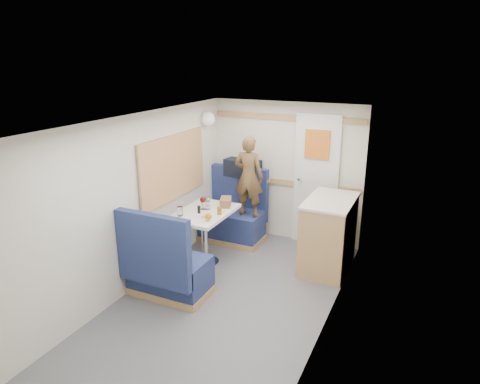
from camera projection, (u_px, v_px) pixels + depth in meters
The scene contains 28 objects.
floor at pixel (213, 315), 4.48m from camera, with size 4.50×4.50×0.00m, color #515156.
ceiling at pixel (209, 124), 3.87m from camera, with size 4.50×4.50×0.00m, color silver.
wall_back at pixel (286, 172), 6.12m from camera, with size 2.20×0.02×2.00m, color silver.
wall_left at pixel (121, 210), 4.61m from camera, with size 0.02×4.50×2.00m, color silver.
wall_right at pixel (322, 247), 3.74m from camera, with size 0.02×4.50×2.00m, color silver.
oak_trim_low at pixel (285, 183), 6.15m from camera, with size 2.15×0.02×0.08m, color #AB774D.
oak_trim_high at pixel (287, 118), 5.87m from camera, with size 2.15×0.02×0.08m, color #AB774D.
side_window at pixel (173, 167), 5.39m from camera, with size 0.04×1.30×0.72m, color gray.
rear_door at pixel (316, 178), 5.92m from camera, with size 0.62×0.12×1.86m.
dinette_table at pixel (204, 223), 5.43m from camera, with size 0.62×0.92×0.72m.
bench_far at pixel (234, 220), 6.26m from camera, with size 0.90×0.59×1.05m.
bench_near at pixel (167, 271), 4.76m from camera, with size 0.90×0.59×1.05m.
ledge at pixel (241, 177), 6.30m from camera, with size 0.90×0.14×0.04m, color #AB774D.
dome_light at pixel (208, 119), 5.96m from camera, with size 0.20×0.20×0.20m, color white.
galley_counter at pixel (328, 234), 5.35m from camera, with size 0.57×0.92×0.92m.
person at pixel (249, 176), 5.85m from camera, with size 0.41×0.27×1.13m, color brown.
duffel_bag at pixel (243, 168), 6.25m from camera, with size 0.52×0.25×0.25m, color black.
tray at pixel (192, 220), 5.09m from camera, with size 0.26×0.35×0.02m, color white.
orange_fruit at pixel (208, 216), 5.05m from camera, with size 0.08×0.08×0.08m, color orange.
cheese_block at pixel (206, 216), 5.13m from camera, with size 0.10×0.06×0.04m, color #E4DE84.
wine_glass at pixel (203, 200), 5.42m from camera, with size 0.08×0.08×0.17m.
tumbler_left at pixel (180, 211), 5.23m from camera, with size 0.07×0.07×0.12m, color white.
tumbler_mid at pixel (207, 201), 5.59m from camera, with size 0.07×0.07×0.12m, color silver.
tumbler_right at pixel (208, 205), 5.45m from camera, with size 0.07×0.07×0.11m, color white.
beer_glass at pixel (219, 211), 5.27m from camera, with size 0.06×0.06×0.09m, color #8C5614.
pepper_grinder at pixel (199, 210), 5.29m from camera, with size 0.04×0.04×0.10m, color black.
salt_grinder at pixel (202, 205), 5.47m from camera, with size 0.04×0.04×0.10m, color white.
bread_loaf at pixel (226, 202), 5.58m from camera, with size 0.13×0.24×0.10m, color brown.
Camera 1 is at (1.88, -3.40, 2.59)m, focal length 32.00 mm.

